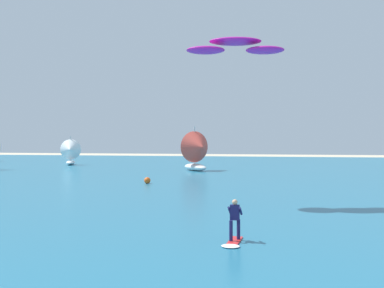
% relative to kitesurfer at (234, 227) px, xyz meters
% --- Properties ---
extents(ocean, '(160.00, 90.00, 0.10)m').
position_rel_kitesurfer_xyz_m(ocean, '(-2.94, 36.23, -0.65)').
color(ocean, '#236B89').
rests_on(ocean, ground).
extents(kitesurfer, '(0.75, 1.99, 1.67)m').
position_rel_kitesurfer_xyz_m(kitesurfer, '(0.00, 0.00, 0.00)').
color(kitesurfer, red).
rests_on(kitesurfer, ocean).
extents(kite, '(6.18, 2.87, 0.90)m').
position_rel_kitesurfer_xyz_m(kite, '(-0.67, 9.55, 9.04)').
color(kite, '#B21999').
extents(sailboat_mid_right, '(4.80, 5.00, 5.58)m').
position_rel_kitesurfer_xyz_m(sailboat_mid_right, '(-7.34, 36.63, 1.95)').
color(sailboat_mid_right, white).
rests_on(sailboat_mid_right, ocean).
extents(sailboat_leading, '(3.48, 3.92, 4.40)m').
position_rel_kitesurfer_xyz_m(sailboat_leading, '(-28.45, 45.26, 1.41)').
color(sailboat_leading, white).
rests_on(sailboat_leading, ocean).
extents(marker_buoy, '(0.58, 0.58, 0.58)m').
position_rel_kitesurfer_xyz_m(marker_buoy, '(-9.41, 20.88, -0.31)').
color(marker_buoy, '#E55919').
rests_on(marker_buoy, ocean).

